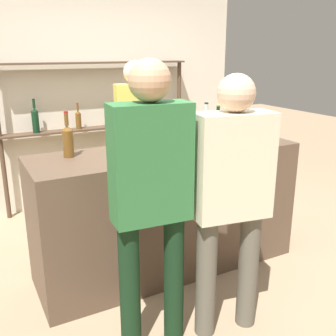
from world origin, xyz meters
TOP-DOWN VIEW (x-y plane):
  - ground_plane at (0.00, 0.00)m, footprint 16.00×16.00m
  - bar_counter at (0.00, 0.00)m, footprint 2.22×0.70m
  - back_wall at (0.00, 1.95)m, footprint 3.82×0.12m
  - back_shelf at (-0.02, 1.77)m, footprint 2.27×0.18m
  - counter_bottle_0 at (-0.77, 0.14)m, footprint 0.08×0.08m
  - counter_bottle_1 at (0.64, -0.18)m, footprint 0.08×0.08m
  - counter_bottle_2 at (0.07, -0.15)m, footprint 0.08×0.08m
  - counter_bottle_3 at (0.36, -0.18)m, footprint 0.07×0.07m
  - counter_bottle_4 at (-0.04, -0.10)m, footprint 0.09×0.09m
  - counter_bottle_5 at (0.49, 0.19)m, footprint 0.09×0.09m
  - wine_glass at (0.58, 0.05)m, footprint 0.09×0.09m
  - ice_bucket at (-0.10, 0.10)m, footprint 0.24×0.24m
  - cork_jar at (0.68, 0.22)m, footprint 0.12×0.12m
  - server_behind_counter at (0.12, 0.92)m, footprint 0.43×0.24m
  - customer_center at (-0.03, -0.90)m, footprint 0.51×0.29m
  - customer_left at (-0.54, -0.80)m, footprint 0.48×0.24m

SIDE VIEW (x-z plane):
  - ground_plane at x=0.00m, z-range 0.00..0.00m
  - bar_counter at x=0.00m, z-range 0.00..1.06m
  - customer_center at x=-0.03m, z-range 0.14..1.86m
  - server_behind_counter at x=0.12m, z-range 0.17..1.92m
  - customer_left at x=-0.54m, z-range 0.16..1.97m
  - cork_jar at x=0.68m, z-range 1.06..1.22m
  - back_shelf at x=-0.02m, z-range 0.29..2.00m
  - ice_bucket at x=-0.10m, z-range 1.06..1.27m
  - wine_glass at x=0.58m, z-range 1.10..1.24m
  - counter_bottle_1 at x=0.64m, z-range 1.02..1.35m
  - counter_bottle_5 at x=0.49m, z-range 1.03..1.35m
  - counter_bottle_0 at x=-0.77m, z-range 1.02..1.37m
  - counter_bottle_2 at x=0.07m, z-range 1.03..1.36m
  - counter_bottle_3 at x=0.36m, z-range 1.02..1.38m
  - counter_bottle_4 at x=-0.04m, z-range 1.03..1.39m
  - back_wall at x=0.00m, z-range 0.00..2.80m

